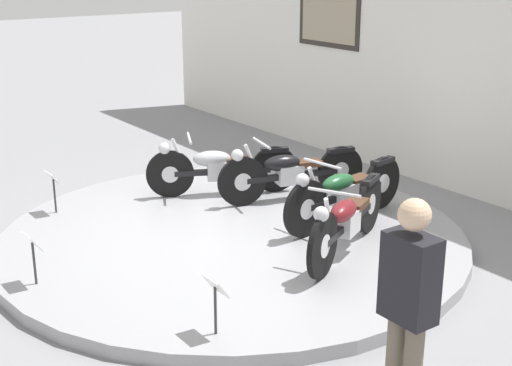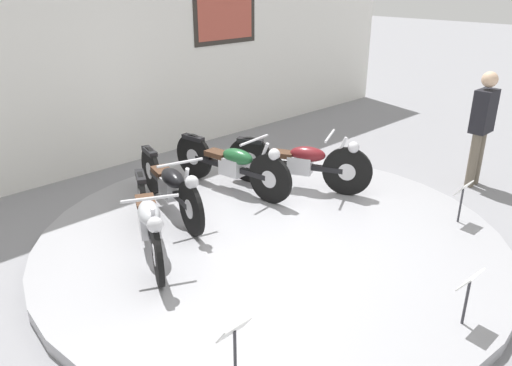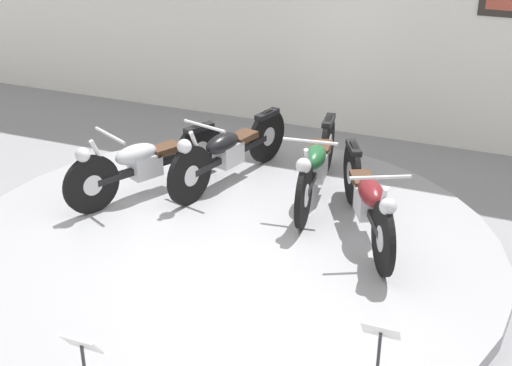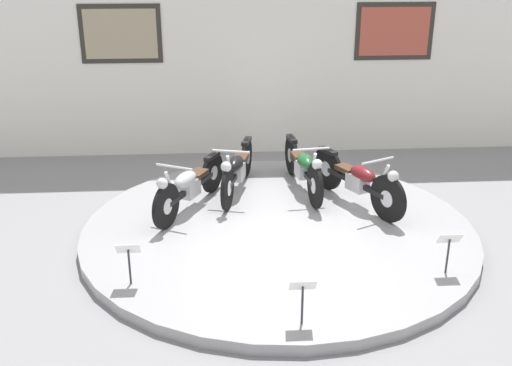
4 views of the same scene
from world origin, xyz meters
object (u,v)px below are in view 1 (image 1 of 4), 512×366
Objects in this scene: motorcycle_green at (344,191)px; visitor_standing at (408,301)px; info_placard_front_centre at (33,248)px; info_placard_front_left at (54,183)px; motorcycle_black at (289,171)px; motorcycle_maroon at (347,219)px; info_placard_front_right at (215,293)px; motorcycle_silver at (219,167)px.

visitor_standing is (2.85, -2.06, 0.40)m from motorcycle_green.
motorcycle_green reaches higher than info_placard_front_centre.
info_placard_front_left is at bearing -131.45° from motorcycle_green.
visitor_standing is at bearing -28.18° from motorcycle_black.
info_placard_front_left is at bearing -146.33° from motorcycle_maroon.
visitor_standing is at bearing 22.53° from info_placard_front_centre.
info_placard_front_right is (1.78, 0.87, 0.00)m from info_placard_front_centre.
motorcycle_green is 3.43m from info_placard_front_left.
motorcycle_maroon reaches higher than info_placard_front_centre.
motorcycle_maroon is 3.55× the size of info_placard_front_left.
motorcycle_green is 3.88× the size of info_placard_front_left.
info_placard_front_left is (-2.97, -1.98, -0.02)m from motorcycle_maroon.
visitor_standing reaches higher than motorcycle_maroon.
info_placard_front_centre is (1.19, -2.85, -0.01)m from motorcycle_silver.
motorcycle_silver is 3.09m from info_placard_front_centre.
info_placard_front_left is (-0.58, -1.97, -0.01)m from motorcycle_silver.
motorcycle_black is 1.00m from motorcycle_green.
motorcycle_silver is 3.57m from info_placard_front_right.
motorcycle_green is 3.48m from info_placard_front_centre.
motorcycle_black is at bearing 151.82° from visitor_standing.
info_placard_front_left is at bearing -174.27° from visitor_standing.
motorcycle_black reaches higher than info_placard_front_centre.
info_placard_front_left is 5.16m from visitor_standing.
motorcycle_black is at bearing 40.88° from motorcycle_silver.
motorcycle_black is at bearing 160.61° from motorcycle_maroon.
motorcycle_maroon is 1.11× the size of visitor_standing.
motorcycle_silver is 0.91m from motorcycle_black.
visitor_standing reaches higher than motorcycle_silver.
visitor_standing reaches higher than info_placard_front_left.
info_placard_front_right is at bearing -63.54° from motorcycle_green.
motorcycle_maroon is at bearing -19.39° from motorcycle_black.
motorcycle_green is (1.00, 0.00, 0.01)m from motorcycle_black.
motorcycle_black is 2.87m from info_placard_front_left.
info_placard_front_centre is (-0.50, -3.45, -0.02)m from motorcycle_green.
motorcycle_black is 3.48m from info_placard_front_centre.
motorcycle_black reaches higher than info_placard_front_left.
motorcycle_silver is 1.79m from motorcycle_green.
info_placard_front_left is (-2.27, -2.57, -0.02)m from motorcycle_green.
motorcycle_black reaches higher than info_placard_front_right.
motorcycle_black is at bearing 63.64° from info_placard_front_left.
motorcycle_black is 3.77× the size of info_placard_front_left.
motorcycle_silver reaches higher than info_placard_front_right.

